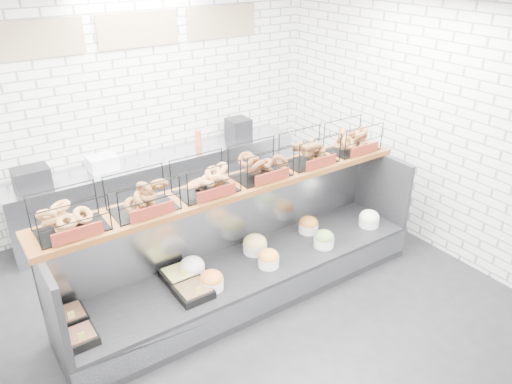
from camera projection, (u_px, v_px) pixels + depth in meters
ground at (263, 308)px, 5.28m from camera, size 5.50×5.50×0.00m
room_shell at (229, 106)px, 4.80m from camera, size 5.02×5.51×3.01m
display_case at (245, 267)px, 5.39m from camera, size 4.00×0.90×1.20m
bagel_shelf at (234, 172)px, 5.04m from camera, size 4.10×0.50×0.40m
prep_counter at (161, 186)px, 6.86m from camera, size 4.00×0.60×1.20m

